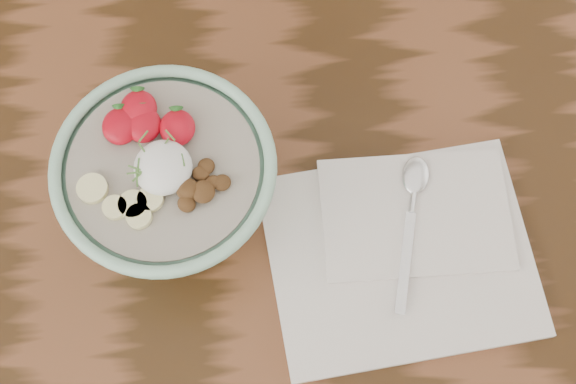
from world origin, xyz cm
name	(u,v)px	position (x,y,z in cm)	size (l,w,h in cm)	color
table	(180,284)	(0.00, 0.00, 65.70)	(160.00, 90.00, 75.00)	#38210E
breakfast_bowl	(169,183)	(1.28, 6.13, 82.18)	(21.21, 21.21, 13.97)	#9ACFB0
napkin	(404,247)	(24.36, -0.55, 75.69)	(28.53, 23.89, 1.64)	silver
spoon	(413,197)	(25.85, 4.43, 77.01)	(5.99, 16.95, 0.89)	silver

